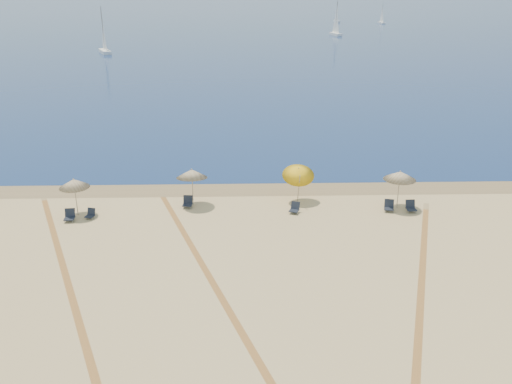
# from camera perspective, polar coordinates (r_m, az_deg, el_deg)

# --- Properties ---
(ocean) EXTENTS (500.00, 500.00, 0.00)m
(ocean) POSITION_cam_1_polar(r_m,az_deg,el_deg) (237.93, -1.41, 18.00)
(ocean) COLOR #0C2151
(ocean) RESTS_ON ground
(wet_sand) EXTENTS (500.00, 500.00, 0.00)m
(wet_sand) POSITION_cam_1_polar(r_m,az_deg,el_deg) (39.12, -0.16, 0.37)
(wet_sand) COLOR olive
(wet_sand) RESTS_ON ground
(umbrella_1) EXTENTS (1.88, 1.89, 2.49)m
(umbrella_1) POSITION_cam_1_polar(r_m,az_deg,el_deg) (35.86, -18.54, 0.87)
(umbrella_1) COLOR gray
(umbrella_1) RESTS_ON ground
(umbrella_2) EXTENTS (2.04, 2.08, 2.59)m
(umbrella_2) POSITION_cam_1_polar(r_m,az_deg,el_deg) (35.77, -6.75, 1.93)
(umbrella_2) COLOR gray
(umbrella_2) RESTS_ON ground
(umbrella_3) EXTENTS (2.14, 2.17, 2.81)m
(umbrella_3) POSITION_cam_1_polar(r_m,az_deg,el_deg) (36.22, 4.47, 2.08)
(umbrella_3) COLOR gray
(umbrella_3) RESTS_ON ground
(umbrella_4) EXTENTS (2.10, 2.10, 2.58)m
(umbrella_4) POSITION_cam_1_polar(r_m,az_deg,el_deg) (36.31, 14.86, 1.68)
(umbrella_4) COLOR gray
(umbrella_4) RESTS_ON ground
(chair_1) EXTENTS (0.66, 0.76, 0.74)m
(chair_1) POSITION_cam_1_polar(r_m,az_deg,el_deg) (35.79, -18.95, -2.37)
(chair_1) COLOR black
(chair_1) RESTS_ON ground
(chair_2) EXTENTS (0.65, 0.71, 0.62)m
(chair_2) POSITION_cam_1_polar(r_m,az_deg,el_deg) (35.79, -16.96, -2.22)
(chair_2) COLOR black
(chair_2) RESTS_ON ground
(chair_3) EXTENTS (0.66, 0.76, 0.73)m
(chair_3) POSITION_cam_1_polar(r_m,az_deg,el_deg) (36.18, -7.18, -1.06)
(chair_3) COLOR black
(chair_3) RESTS_ON ground
(chair_4) EXTENTS (0.79, 0.84, 0.69)m
(chair_4) POSITION_cam_1_polar(r_m,az_deg,el_deg) (35.11, 4.07, -1.69)
(chair_4) COLOR black
(chair_4) RESTS_ON ground
(chair_5) EXTENTS (0.75, 0.83, 0.73)m
(chair_5) POSITION_cam_1_polar(r_m,az_deg,el_deg) (36.33, 13.77, -1.44)
(chair_5) COLOR black
(chair_5) RESTS_ON ground
(chair_6) EXTENTS (0.63, 0.73, 0.73)m
(chair_6) POSITION_cam_1_polar(r_m,az_deg,el_deg) (36.60, 15.92, -1.49)
(chair_6) COLOR black
(chair_6) RESTS_ON ground
(sailboat_0) EXTENTS (3.79, 6.21, 9.06)m
(sailboat_0) POSITION_cam_1_polar(r_m,az_deg,el_deg) (118.43, -15.66, 15.16)
(sailboat_0) COLOR white
(sailboat_0) RESTS_ON ocean
(sailboat_1) EXTENTS (1.49, 5.33, 7.88)m
(sailboat_1) POSITION_cam_1_polar(r_m,az_deg,el_deg) (202.81, 8.49, 17.87)
(sailboat_1) COLOR white
(sailboat_1) RESTS_ON ocean
(sailboat_2) EXTENTS (1.67, 4.49, 6.52)m
(sailboat_2) POSITION_cam_1_polar(r_m,az_deg,el_deg) (199.54, 13.06, 17.40)
(sailboat_2) COLOR white
(sailboat_2) RESTS_ON ocean
(sailboat_3) EXTENTS (2.74, 5.96, 8.60)m
(sailboat_3) POSITION_cam_1_polar(r_m,az_deg,el_deg) (153.96, 8.39, 16.91)
(sailboat_3) COLOR white
(sailboat_3) RESTS_ON ocean
(tire_tracks) EXTENTS (52.41, 40.05, 0.00)m
(tire_tracks) POSITION_cam_1_polar(r_m,az_deg,el_deg) (25.86, -2.73, -11.50)
(tire_tracks) COLOR tan
(tire_tracks) RESTS_ON ground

